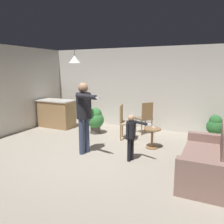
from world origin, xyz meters
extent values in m
plane|color=#9E9384|center=(0.00, 0.00, 0.00)|extent=(7.68, 7.68, 0.00)
cube|color=beige|center=(0.00, 3.20, 1.35)|extent=(6.40, 0.10, 2.70)
cube|color=#8C6B60|center=(2.47, 0.19, 0.23)|extent=(0.86, 1.44, 0.45)
cube|color=#8C6B60|center=(2.47, -0.62, 0.32)|extent=(0.85, 0.18, 0.63)
cube|color=#8C6B60|center=(2.46, 1.00, 0.32)|extent=(0.85, 0.18, 0.63)
cylinder|color=olive|center=(2.79, 0.99, 0.03)|extent=(0.05, 0.05, 0.06)
cylinder|color=olive|center=(2.14, -0.62, 0.03)|extent=(0.05, 0.05, 0.06)
cylinder|color=olive|center=(2.14, 0.98, 0.03)|extent=(0.05, 0.05, 0.06)
cube|color=#99754C|center=(-2.45, 2.01, 0.45)|extent=(1.20, 0.60, 0.91)
cube|color=beige|center=(-2.45, 2.01, 0.93)|extent=(1.26, 0.66, 0.04)
cylinder|color=olive|center=(1.13, 1.32, 0.51)|extent=(0.44, 0.44, 0.03)
cylinder|color=olive|center=(1.13, 1.32, 0.24)|extent=(0.06, 0.06, 0.49)
cylinder|color=olive|center=(1.13, 1.32, 0.01)|extent=(0.31, 0.31, 0.03)
cylinder|color=#384260|center=(-0.23, 0.38, 0.43)|extent=(0.12, 0.12, 0.85)
cylinder|color=#384260|center=(-0.27, 0.20, 0.43)|extent=(0.12, 0.12, 0.85)
cylinder|color=black|center=(-0.25, 0.29, 1.16)|extent=(0.34, 0.34, 0.61)
sphere|color=#9E7556|center=(-0.25, 0.29, 1.58)|extent=(0.23, 0.23, 0.23)
cylinder|color=black|center=(-0.20, 0.48, 1.13)|extent=(0.10, 0.10, 0.57)
cylinder|color=black|center=(-0.01, 0.04, 1.41)|extent=(0.58, 0.22, 0.10)
cube|color=white|center=(0.30, -0.03, 1.41)|extent=(0.13, 0.06, 0.04)
cylinder|color=black|center=(0.94, 0.38, 0.26)|extent=(0.08, 0.08, 0.52)
cylinder|color=black|center=(0.90, 0.27, 0.26)|extent=(0.08, 0.08, 0.52)
cylinder|color=black|center=(0.92, 0.33, 0.71)|extent=(0.21, 0.21, 0.37)
sphere|color=tan|center=(0.92, 0.33, 0.97)|extent=(0.14, 0.14, 0.14)
cylinder|color=black|center=(1.12, 0.39, 0.87)|extent=(0.35, 0.17, 0.06)
cube|color=white|center=(1.32, 0.32, 0.87)|extent=(0.13, 0.07, 0.04)
cylinder|color=black|center=(0.88, 0.21, 0.69)|extent=(0.06, 0.06, 0.35)
cylinder|color=olive|center=(0.08, 1.88, 0.23)|extent=(0.04, 0.04, 0.45)
cylinder|color=olive|center=(0.17, 1.53, 0.23)|extent=(0.04, 0.04, 0.45)
cylinder|color=olive|center=(0.43, 1.97, 0.23)|extent=(0.04, 0.04, 0.45)
cylinder|color=olive|center=(0.52, 1.62, 0.23)|extent=(0.04, 0.04, 0.45)
cube|color=tan|center=(0.30, 1.75, 0.47)|extent=(0.51, 0.51, 0.05)
cube|color=olive|center=(0.12, 1.70, 0.75)|extent=(0.13, 0.38, 0.50)
cylinder|color=olive|center=(0.54, 2.29, 0.23)|extent=(0.04, 0.04, 0.45)
cylinder|color=olive|center=(0.78, 2.57, 0.23)|extent=(0.04, 0.04, 0.45)
cylinder|color=olive|center=(0.27, 2.53, 0.23)|extent=(0.04, 0.04, 0.45)
cylinder|color=olive|center=(0.51, 2.80, 0.23)|extent=(0.04, 0.04, 0.45)
cube|color=#7F664C|center=(0.53, 2.55, 0.47)|extent=(0.59, 0.59, 0.05)
cube|color=olive|center=(0.67, 2.42, 0.75)|extent=(0.28, 0.31, 0.50)
cylinder|color=#4C4742|center=(-0.84, 1.88, 0.12)|extent=(0.31, 0.31, 0.25)
sphere|color=#387F3D|center=(-0.84, 1.88, 0.43)|extent=(0.54, 0.54, 0.54)
sphere|color=#387F3D|center=(-0.84, 1.88, 0.62)|extent=(0.40, 0.40, 0.40)
cylinder|color=#4C4742|center=(2.56, 2.75, 0.11)|extent=(0.28, 0.28, 0.22)
sphere|color=#2D6B33|center=(2.56, 2.75, 0.38)|extent=(0.47, 0.47, 0.47)
sphere|color=#2D6B33|center=(2.56, 2.75, 0.55)|extent=(0.35, 0.35, 0.35)
cube|color=white|center=(1.15, 1.35, 0.54)|extent=(0.12, 0.11, 0.04)
cone|color=silver|center=(-1.00, 1.07, 2.25)|extent=(0.32, 0.32, 0.20)
cylinder|color=black|center=(-1.00, 1.07, 2.52)|extent=(0.01, 0.01, 0.36)
camera|label=1|loc=(2.56, -4.10, 2.00)|focal=36.10mm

